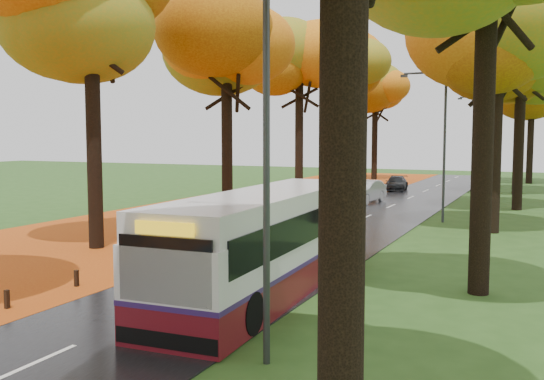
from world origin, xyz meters
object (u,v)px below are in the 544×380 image
Objects in this scene: streetlamp_far at (483,134)px; bus at (267,240)px; car_white at (325,204)px; streetlamp_mid at (440,133)px; car_dark at (396,183)px; streetlamp_near at (255,130)px; car_silver at (364,191)px.

streetlamp_far is 0.71× the size of bus.
streetlamp_mid is at bearing 13.57° from car_white.
car_dark is at bearing 101.49° from car_white.
streetlamp_near is 2.05× the size of car_white.
streetlamp_mid is at bearing -75.19° from car_dark.
car_silver is (-6.14, 7.17, -3.90)m from streetlamp_mid.
bus is 34.66m from car_dark.
streetlamp_mid is 17.38m from bus.
streetlamp_far is 2.00× the size of car_dark.
car_dark is at bearing 109.87° from streetlamp_mid.
car_white is at bearing -177.78° from streetlamp_mid.
streetlamp_near is at bearing -72.46° from car_silver.
streetlamp_near reaches higher than car_dark.
bus is 24.48m from car_silver.
streetlamp_near is 0.71× the size of bus.
car_silver is at bearing -112.50° from streetlamp_far.
car_silver is at bearing 100.50° from car_white.
streetlamp_near is 2.00× the size of car_dark.
car_white is at bearing -94.92° from car_dark.
car_silver is (-4.04, 24.13, -0.77)m from bus.
streetlamp_far is 39.15m from bus.
car_silver is at bearing 130.60° from streetlamp_mid.
car_white is (-4.15, 16.72, -0.87)m from bus.
streetlamp_mid reaches higher than car_dark.
car_dark is at bearing -144.01° from streetlamp_far.
car_silver is 1.17× the size of car_dark.
car_white is (-6.25, -22.24, -4.01)m from streetlamp_far.
streetlamp_mid reaches higher than car_silver.
car_silver is 10.26m from car_dark.
streetlamp_far is (0.00, 22.00, 0.00)m from streetlamp_mid.
bus is at bearing -93.09° from streetlamp_far.
streetlamp_mid is 2.05× the size of car_white.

